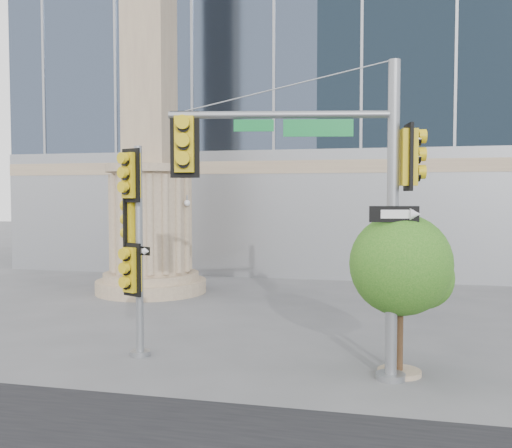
# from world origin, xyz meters

# --- Properties ---
(ground) EXTENTS (120.00, 120.00, 0.00)m
(ground) POSITION_xyz_m (0.00, 0.00, 0.00)
(ground) COLOR #545456
(ground) RESTS_ON ground
(monument) EXTENTS (4.40, 4.40, 16.60)m
(monument) POSITION_xyz_m (-6.00, 9.00, 5.52)
(monument) COLOR gray
(monument) RESTS_ON ground
(main_signal_pole) EXTENTS (5.17, 1.47, 6.72)m
(main_signal_pole) POSITION_xyz_m (2.18, -0.14, 4.16)
(main_signal_pole) COLOR slate
(main_signal_pole) RESTS_ON ground
(secondary_signal_pole) EXTENTS (0.86, 0.85, 5.09)m
(secondary_signal_pole) POSITION_xyz_m (-2.67, 0.44, 2.99)
(secondary_signal_pole) COLOR slate
(secondary_signal_pole) RESTS_ON ground
(street_tree) EXTENTS (2.26, 2.21, 3.52)m
(street_tree) POSITION_xyz_m (3.59, 0.50, 2.32)
(street_tree) COLOR gray
(street_tree) RESTS_ON ground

